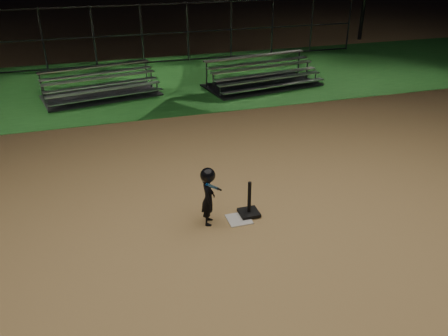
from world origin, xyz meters
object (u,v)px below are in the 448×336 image
at_px(batting_tee, 249,208).
at_px(child_batter, 208,195).
at_px(bleacher_left, 101,91).
at_px(bleacher_right, 263,81).
at_px(home_plate, 239,219).

xyz_separation_m(batting_tee, child_batter, (-0.83, -0.03, 0.47)).
distance_m(batting_tee, child_batter, 0.96).
height_order(bleacher_left, bleacher_right, bleacher_right).
bearing_deg(batting_tee, child_batter, -177.86).
height_order(child_batter, bleacher_right, child_batter).
distance_m(home_plate, batting_tee, 0.30).
distance_m(child_batter, bleacher_left, 8.80).
distance_m(child_batter, bleacher_right, 9.28).
bearing_deg(batting_tee, bleacher_left, 104.98).
distance_m(home_plate, bleacher_left, 8.99).
height_order(batting_tee, child_batter, child_batter).
relative_size(batting_tee, bleacher_right, 0.16).
height_order(batting_tee, bleacher_right, bleacher_right).
height_order(child_batter, bleacher_left, child_batter).
relative_size(home_plate, batting_tee, 0.63).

